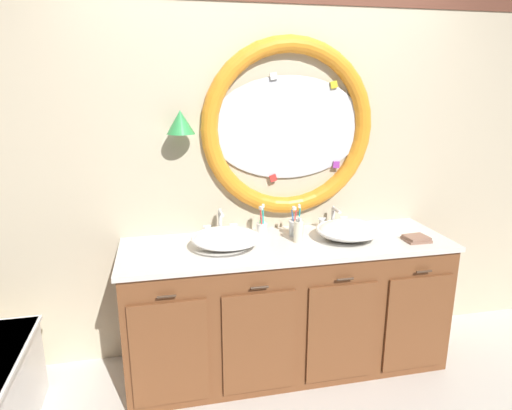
# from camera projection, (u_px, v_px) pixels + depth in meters

# --- Properties ---
(ground_plane) EXTENTS (14.00, 14.00, 0.00)m
(ground_plane) POSITION_uv_depth(u_px,v_px,m) (286.00, 387.00, 2.73)
(ground_plane) COLOR silver
(back_wall_assembly) EXTENTS (6.40, 0.26, 2.60)m
(back_wall_assembly) POSITION_uv_depth(u_px,v_px,m) (267.00, 158.00, 2.93)
(back_wall_assembly) COLOR beige
(back_wall_assembly) RESTS_ON ground_plane
(vanity_counter) EXTENTS (2.04, 0.65, 0.86)m
(vanity_counter) POSITION_uv_depth(u_px,v_px,m) (286.00, 304.00, 2.86)
(vanity_counter) COLOR brown
(vanity_counter) RESTS_ON ground_plane
(sink_basin_left) EXTENTS (0.41, 0.41, 0.13)m
(sink_basin_left) POSITION_uv_depth(u_px,v_px,m) (226.00, 238.00, 2.62)
(sink_basin_left) COLOR white
(sink_basin_left) RESTS_ON vanity_counter
(sink_basin_right) EXTENTS (0.40, 0.40, 0.12)m
(sink_basin_right) POSITION_uv_depth(u_px,v_px,m) (348.00, 230.00, 2.78)
(sink_basin_right) COLOR white
(sink_basin_right) RESTS_ON vanity_counter
(faucet_set_left) EXTENTS (0.22, 0.15, 0.18)m
(faucet_set_left) POSITION_uv_depth(u_px,v_px,m) (220.00, 225.00, 2.85)
(faucet_set_left) COLOR silver
(faucet_set_left) RESTS_ON vanity_counter
(faucet_set_right) EXTENTS (0.21, 0.14, 0.15)m
(faucet_set_right) POSITION_uv_depth(u_px,v_px,m) (333.00, 219.00, 3.02)
(faucet_set_right) COLOR silver
(faucet_set_right) RESTS_ON vanity_counter
(toothbrush_holder_left) EXTENTS (0.08, 0.08, 0.21)m
(toothbrush_holder_left) POSITION_uv_depth(u_px,v_px,m) (262.00, 228.00, 2.85)
(toothbrush_holder_left) COLOR white
(toothbrush_holder_left) RESTS_ON vanity_counter
(toothbrush_holder_right) EXTENTS (0.09, 0.09, 0.21)m
(toothbrush_holder_right) POSITION_uv_depth(u_px,v_px,m) (295.00, 227.00, 2.85)
(toothbrush_holder_right) COLOR silver
(toothbrush_holder_right) RESTS_ON vanity_counter
(soap_dispenser) EXTENTS (0.06, 0.07, 0.16)m
(soap_dispenser) POSITION_uv_depth(u_px,v_px,m) (298.00, 231.00, 2.73)
(soap_dispenser) COLOR #EFE5C6
(soap_dispenser) RESTS_ON vanity_counter
(folded_hand_towel) EXTENTS (0.15, 0.13, 0.03)m
(folded_hand_towel) POSITION_uv_depth(u_px,v_px,m) (416.00, 239.00, 2.76)
(folded_hand_towel) COLOR #936B56
(folded_hand_towel) RESTS_ON vanity_counter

